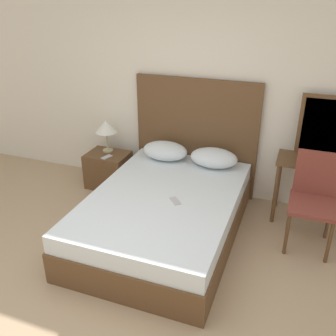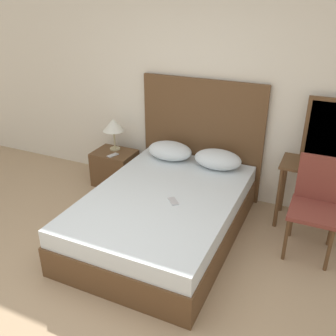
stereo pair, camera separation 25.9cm
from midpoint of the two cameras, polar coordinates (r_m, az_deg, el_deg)
ground_plane at (r=3.35m, az=-10.04°, el=-20.67°), size 16.00×16.00×0.00m
wall_back at (r=4.60m, az=5.84°, el=12.28°), size 10.00×0.06×2.70m
bed at (r=3.98m, az=1.23°, el=-7.17°), size 1.47×2.13×0.50m
headboard at (r=4.68m, az=6.66°, el=4.54°), size 1.54×0.05×1.47m
pillow_left at (r=4.59m, az=1.90°, el=2.62°), size 0.56×0.37×0.22m
pillow_right at (r=4.41m, az=9.26°, el=1.29°), size 0.56×0.37×0.22m
phone_on_bed at (r=3.72m, az=2.82°, el=-5.10°), size 0.15×0.16×0.01m
nightstand at (r=5.05m, az=-6.64°, el=-0.01°), size 0.53×0.42×0.46m
table_lamp at (r=4.92m, az=-6.82°, el=6.41°), size 0.28×0.28×0.43m
phone_on_nightstand at (r=4.85m, az=-6.91°, el=1.93°), size 0.11×0.16×0.01m
vanity_desk at (r=4.32m, az=24.09°, el=-1.57°), size 0.88×0.44×0.74m
vanity_mirror at (r=4.32m, az=25.35°, el=5.22°), size 0.56×0.03×0.67m
chair at (r=3.96m, az=23.36°, el=-4.56°), size 0.45×0.49×0.96m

